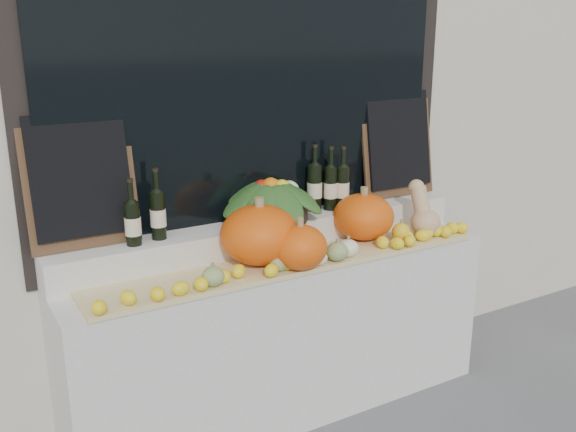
{
  "coord_description": "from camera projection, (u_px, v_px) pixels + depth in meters",
  "views": [
    {
      "loc": [
        -1.53,
        -1.18,
        2.03
      ],
      "look_at": [
        0.0,
        1.45,
        1.12
      ],
      "focal_mm": 40.0,
      "sensor_mm": 36.0,
      "label": 1
    }
  ],
  "objects": [
    {
      "name": "chalkboard_right",
      "position": [
        398.0,
        142.0,
        3.79
      ],
      "size": [
        0.5,
        0.13,
        0.61
      ],
      "rotation": [
        -0.17,
        0.0,
        0.0
      ],
      "color": "#4C331E",
      "rests_on": "rear_tier"
    },
    {
      "name": "pumpkin_left",
      "position": [
        260.0,
        235.0,
        3.11
      ],
      "size": [
        0.48,
        0.48,
        0.29
      ],
      "primitive_type": "ellipsoid",
      "rotation": [
        0.0,
        0.0,
        0.28
      ],
      "color": "#EF580C",
      "rests_on": "straw_bedding"
    },
    {
      "name": "decorative_gourds",
      "position": [
        320.0,
        253.0,
        3.14
      ],
      "size": [
        1.23,
        0.17,
        0.14
      ],
      "color": "#37671E",
      "rests_on": "straw_bedding"
    },
    {
      "name": "rear_tier",
      "position": [
        267.0,
        234.0,
        3.41
      ],
      "size": [
        2.3,
        0.25,
        0.16
      ],
      "primitive_type": "cube",
      "color": "silver",
      "rests_on": "display_sill"
    },
    {
      "name": "lemon_heap",
      "position": [
        305.0,
        261.0,
        3.09
      ],
      "size": [
        2.2,
        0.16,
        0.06
      ],
      "primitive_type": null,
      "color": "yellow",
      "rests_on": "straw_bedding"
    },
    {
      "name": "wine_bottle_tall",
      "position": [
        315.0,
        187.0,
        3.52
      ],
      "size": [
        0.08,
        0.08,
        0.37
      ],
      "color": "black",
      "rests_on": "rear_tier"
    },
    {
      "name": "butternut_squash",
      "position": [
        423.0,
        214.0,
        3.55
      ],
      "size": [
        0.17,
        0.22,
        0.3
      ],
      "color": "tan",
      "rests_on": "straw_bedding"
    },
    {
      "name": "pumpkin_center",
      "position": [
        300.0,
        247.0,
        3.05
      ],
      "size": [
        0.3,
        0.3,
        0.22
      ],
      "primitive_type": "ellipsoid",
      "rotation": [
        0.0,
        0.0,
        -0.16
      ],
      "color": "#EF580C",
      "rests_on": "straw_bedding"
    },
    {
      "name": "chalkboard_left",
      "position": [
        80.0,
        179.0,
        2.9
      ],
      "size": [
        0.5,
        0.13,
        0.61
      ],
      "rotation": [
        -0.17,
        0.0,
        0.0
      ],
      "color": "#4C331E",
      "rests_on": "rear_tier"
    },
    {
      "name": "produce_bowl",
      "position": [
        271.0,
        199.0,
        3.35
      ],
      "size": [
        0.59,
        0.59,
        0.24
      ],
      "color": "black",
      "rests_on": "rear_tier"
    },
    {
      "name": "wine_bottle_near_right",
      "position": [
        330.0,
        187.0,
        3.54
      ],
      "size": [
        0.08,
        0.08,
        0.35
      ],
      "color": "black",
      "rests_on": "rear_tier"
    },
    {
      "name": "wine_bottle_far_right",
      "position": [
        342.0,
        187.0,
        3.55
      ],
      "size": [
        0.08,
        0.08,
        0.35
      ],
      "color": "black",
      "rests_on": "rear_tier"
    },
    {
      "name": "display_sill",
      "position": [
        281.0,
        334.0,
        3.43
      ],
      "size": [
        2.3,
        0.55,
        0.88
      ],
      "primitive_type": "cube",
      "color": "silver",
      "rests_on": "ground"
    },
    {
      "name": "wine_bottle_far_left",
      "position": [
        133.0,
        223.0,
        2.97
      ],
      "size": [
        0.08,
        0.08,
        0.32
      ],
      "color": "black",
      "rests_on": "rear_tier"
    },
    {
      "name": "wine_bottle_near_left",
      "position": [
        158.0,
        214.0,
        3.05
      ],
      "size": [
        0.08,
        0.08,
        0.35
      ],
      "color": "black",
      "rests_on": "rear_tier"
    },
    {
      "name": "straw_bedding",
      "position": [
        293.0,
        262.0,
        3.2
      ],
      "size": [
        2.1,
        0.32,
        0.02
      ],
      "primitive_type": "cube",
      "color": "tan",
      "rests_on": "display_sill"
    },
    {
      "name": "pumpkin_right",
      "position": [
        363.0,
        217.0,
        3.48
      ],
      "size": [
        0.38,
        0.38,
        0.25
      ],
      "primitive_type": "ellipsoid",
      "rotation": [
        0.0,
        0.0,
        0.16
      ],
      "color": "#EF580C",
      "rests_on": "straw_bedding"
    }
  ]
}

